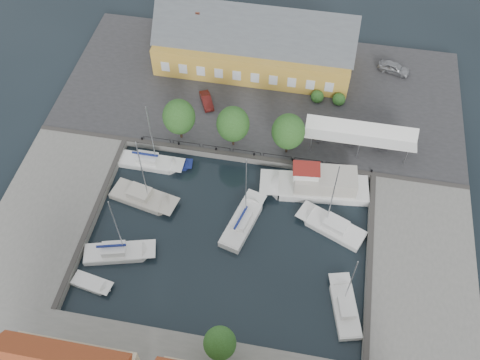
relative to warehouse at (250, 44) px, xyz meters
The scene contains 19 objects.
ground 28.82m from the warehouse, 84.77° to the right, with size 140.00×140.00×0.00m, color black.
north_quay 7.13m from the warehouse, 64.14° to the right, with size 56.00×26.00×1.00m, color #2D2D30.
west_quay 36.24m from the warehouse, 122.58° to the right, with size 12.00×24.00×1.00m, color slate.
east_quay 39.27m from the warehouse, 50.98° to the right, with size 12.00×24.00×1.00m, color slate.
quay_edge_fittings 23.99m from the warehouse, 83.67° to the right, with size 56.00×24.72×0.40m.
warehouse is the anchor object (origin of this frame).
tent_canopy 21.63m from the warehouse, 39.86° to the right, with size 14.00×4.00×2.83m.
quay_trees 16.37m from the warehouse, 87.91° to the right, with size 18.20×4.20×6.30m.
car_silver 21.34m from the warehouse, ahead, with size 1.86×4.63×1.58m, color #9A9CA1.
car_red 11.00m from the warehouse, 114.86° to the right, with size 1.32×3.77×1.24m, color #511412.
center_sailboat 28.29m from the warehouse, 82.03° to the right, with size 4.61×8.81×11.83m.
trawler 24.59m from the warehouse, 59.72° to the right, with size 13.95×5.39×5.00m.
east_boat_a 30.36m from the warehouse, 61.24° to the right, with size 8.72×5.84×11.87m.
east_boat_c 40.17m from the warehouse, 65.50° to the right, with size 4.13×7.80×9.79m.
west_boat_a 23.25m from the warehouse, 114.52° to the right, with size 8.52×2.49×11.23m.
west_boat_b 28.09m from the warehouse, 108.58° to the right, with size 8.88×4.61×11.63m.
west_boat_d 35.80m from the warehouse, 105.33° to the right, with size 8.49×4.47×11.04m.
launch_sw 40.27m from the warehouse, 106.10° to the right, with size 4.84×2.51×0.98m.
launch_nw 21.78m from the warehouse, 106.98° to the right, with size 4.37×2.16×0.88m.
Camera 1 is at (7.22, -33.18, 54.04)m, focal length 40.00 mm.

